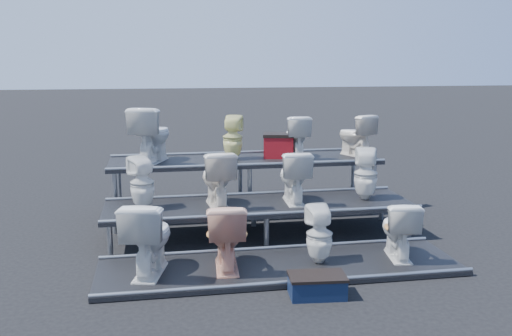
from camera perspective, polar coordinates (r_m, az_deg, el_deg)
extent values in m
plane|color=black|center=(7.96, 0.37, -6.80)|extent=(80.00, 80.00, 0.00)
cube|color=black|center=(6.75, 2.42, -9.86)|extent=(4.20, 1.20, 0.06)
cube|color=black|center=(7.89, 0.37, -5.21)|extent=(4.20, 1.20, 0.46)
cube|color=black|center=(9.09, -1.13, -1.75)|extent=(4.20, 1.20, 0.86)
imported|color=silver|center=(6.45, -10.71, -6.78)|extent=(0.66, 0.92, 0.85)
imported|color=#DC9E84|center=(6.51, -3.03, -6.74)|extent=(0.50, 0.80, 0.78)
imported|color=silver|center=(6.74, 6.35, -6.61)|extent=(0.31, 0.31, 0.68)
imported|color=silver|center=(7.07, 14.06, -5.93)|extent=(0.50, 0.75, 0.71)
imported|color=silver|center=(7.63, -11.31, -1.49)|extent=(0.42, 0.43, 0.70)
imported|color=silver|center=(7.66, -3.92, -1.03)|extent=(0.48, 0.77, 0.76)
imported|color=silver|center=(7.85, 3.78, -0.85)|extent=(0.45, 0.74, 0.73)
imported|color=silver|center=(8.16, 10.92, -0.59)|extent=(0.42, 0.42, 0.73)
imported|color=silver|center=(8.83, -10.39, 3.33)|extent=(0.75, 0.95, 0.85)
imported|color=beige|center=(8.92, -2.34, 3.06)|extent=(0.39, 0.40, 0.69)
imported|color=silver|center=(9.12, 4.05, 3.17)|extent=(0.42, 0.68, 0.68)
imported|color=silver|center=(9.41, 9.89, 3.27)|extent=(0.60, 0.76, 0.68)
cube|color=maroon|center=(9.13, 2.28, 2.12)|extent=(0.54, 0.47, 0.34)
cube|color=black|center=(6.04, 6.12, -11.74)|extent=(0.59, 0.39, 0.20)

